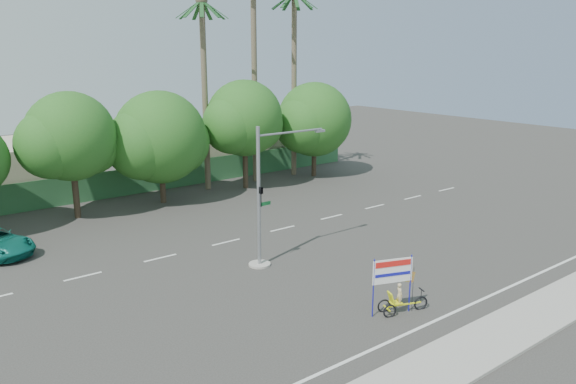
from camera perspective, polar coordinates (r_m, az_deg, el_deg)
ground at (r=27.09m, az=6.43°, el=-8.67°), size 120.00×120.00×0.00m
sidewalk_near at (r=22.87m, az=20.03°, el=-13.89°), size 50.00×2.40×0.12m
fence at (r=44.02m, az=-13.40°, el=1.40°), size 38.00×0.08×2.00m
building_right at (r=51.40m, az=-7.45°, el=4.40°), size 14.00×8.00×3.60m
tree_left at (r=37.64m, az=-21.28°, el=4.97°), size 6.66×5.60×8.07m
tree_center at (r=39.82m, az=-12.94°, el=5.18°), size 7.62×6.40×7.85m
tree_right at (r=43.10m, az=-4.49°, el=7.20°), size 6.90×5.80×8.36m
tree_far_right at (r=47.36m, az=2.65°, el=7.14°), size 7.38×6.20×7.94m
palm_tall at (r=45.16m, az=-3.47°, el=14.19°), size 3.73×3.79×17.45m
palm_mid at (r=47.55m, az=0.62°, el=12.93°), size 3.73×3.79×15.45m
palm_short at (r=42.81m, az=-8.52°, el=11.91°), size 3.73×3.79×14.45m
traffic_signal at (r=27.67m, az=-2.44°, el=-1.68°), size 4.72×1.10×7.00m
trike_billboard at (r=23.61m, az=11.02°, el=-9.77°), size 2.42×1.12×2.52m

